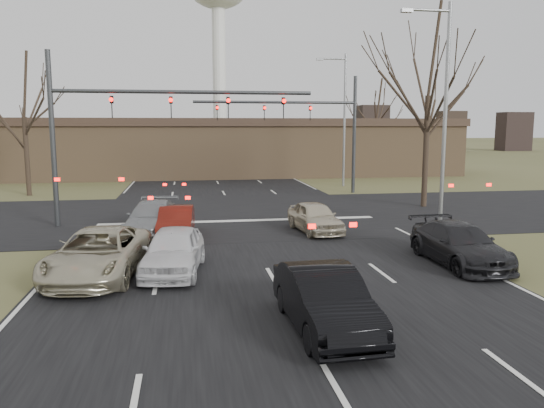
# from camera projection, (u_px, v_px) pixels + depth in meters

# --- Properties ---
(ground) EXTENTS (360.00, 360.00, 0.00)m
(ground) POSITION_uv_depth(u_px,v_px,m) (292.00, 312.00, 13.31)
(ground) COLOR #4C4D29
(ground) RESTS_ON ground
(road_main) EXTENTS (14.00, 300.00, 0.02)m
(road_main) POSITION_uv_depth(u_px,v_px,m) (205.00, 160.00, 71.89)
(road_main) COLOR black
(road_main) RESTS_ON ground
(road_cross) EXTENTS (200.00, 14.00, 0.02)m
(road_cross) POSITION_uv_depth(u_px,v_px,m) (236.00, 214.00, 27.95)
(road_cross) COLOR black
(road_cross) RESTS_ON ground
(building) EXTENTS (42.40, 10.40, 5.30)m
(building) POSITION_uv_depth(u_px,v_px,m) (234.00, 147.00, 50.34)
(building) COLOR #886949
(building) RESTS_ON ground
(mast_arm_near) EXTENTS (12.12, 0.24, 8.00)m
(mast_arm_near) POSITION_uv_depth(u_px,v_px,m) (126.00, 116.00, 24.43)
(mast_arm_near) COLOR #383A3D
(mast_arm_near) RESTS_ON ground
(mast_arm_far) EXTENTS (11.12, 0.24, 8.00)m
(mast_arm_far) POSITION_uv_depth(u_px,v_px,m) (315.00, 120.00, 36.02)
(mast_arm_far) COLOR #383A3D
(mast_arm_far) RESTS_ON ground
(streetlight_right_near) EXTENTS (2.34, 0.25, 10.00)m
(streetlight_right_near) POSITION_uv_depth(u_px,v_px,m) (442.00, 104.00, 23.66)
(streetlight_right_near) COLOR gray
(streetlight_right_near) RESTS_ON ground
(streetlight_right_far) EXTENTS (2.34, 0.25, 10.00)m
(streetlight_right_far) POSITION_uv_depth(u_px,v_px,m) (342.00, 113.00, 40.34)
(streetlight_right_far) COLOR gray
(streetlight_right_far) RESTS_ON ground
(tree_right_near) EXTENTS (6.90, 6.90, 11.50)m
(tree_right_near) POSITION_uv_depth(u_px,v_px,m) (430.00, 48.00, 29.38)
(tree_right_near) COLOR black
(tree_right_near) RESTS_ON ground
(tree_left_far) EXTENTS (5.70, 5.70, 9.50)m
(tree_left_far) POSITION_uv_depth(u_px,v_px,m) (22.00, 84.00, 34.58)
(tree_left_far) COLOR black
(tree_left_far) RESTS_ON ground
(tree_right_far) EXTENTS (5.40, 5.40, 9.00)m
(tree_right_far) POSITION_uv_depth(u_px,v_px,m) (377.00, 100.00, 48.85)
(tree_right_far) COLOR black
(tree_right_far) RESTS_ON ground
(car_silver_suv) EXTENTS (3.11, 5.60, 1.48)m
(car_silver_suv) POSITION_uv_depth(u_px,v_px,m) (98.00, 254.00, 16.31)
(car_silver_suv) COLOR #B7B094
(car_silver_suv) RESTS_ON ground
(car_white_sedan) EXTENTS (2.26, 4.46, 1.46)m
(car_white_sedan) POSITION_uv_depth(u_px,v_px,m) (173.00, 250.00, 16.77)
(car_white_sedan) COLOR silver
(car_white_sedan) RESTS_ON ground
(car_black_hatch) EXTENTS (1.70, 4.42, 1.44)m
(car_black_hatch) POSITION_uv_depth(u_px,v_px,m) (325.00, 300.00, 12.05)
(car_black_hatch) COLOR black
(car_black_hatch) RESTS_ON ground
(car_charcoal_sedan) EXTENTS (1.96, 4.74, 1.37)m
(car_charcoal_sedan) POSITION_uv_depth(u_px,v_px,m) (459.00, 244.00, 17.84)
(car_charcoal_sedan) COLOR black
(car_charcoal_sedan) RESTS_ON ground
(car_grey_ahead) EXTENTS (2.50, 5.13, 1.44)m
(car_grey_ahead) POSITION_uv_depth(u_px,v_px,m) (153.00, 218.00, 22.63)
(car_grey_ahead) COLOR gray
(car_grey_ahead) RESTS_ON ground
(car_red_ahead) EXTENTS (1.58, 4.00, 1.30)m
(car_red_ahead) POSITION_uv_depth(u_px,v_px,m) (176.00, 222.00, 22.16)
(car_red_ahead) COLOR #55130C
(car_red_ahead) RESTS_ON ground
(car_silver_ahead) EXTENTS (2.03, 4.09, 1.34)m
(car_silver_ahead) POSITION_uv_depth(u_px,v_px,m) (315.00, 217.00, 23.24)
(car_silver_ahead) COLOR beige
(car_silver_ahead) RESTS_ON ground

